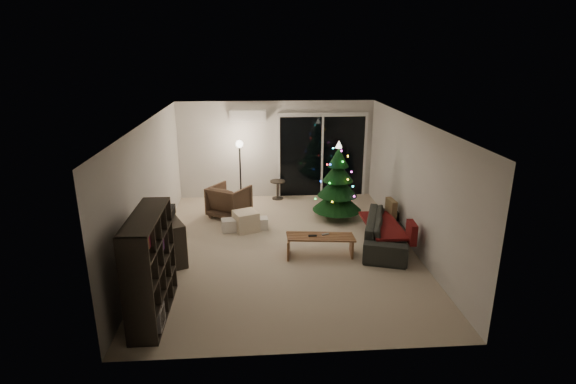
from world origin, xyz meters
name	(u,v)px	position (x,y,z in m)	size (l,w,h in m)	color
room	(300,177)	(0.46, 1.49, 1.02)	(6.50, 7.51, 2.60)	beige
bookshelf	(137,267)	(-2.25, -2.20, 0.78)	(0.40, 1.57, 1.57)	black
media_cabinet	(164,237)	(-2.25, -0.29, 0.41)	(0.49, 1.30, 0.81)	black
stereo	(162,213)	(-2.25, -0.29, 0.90)	(0.41, 0.49, 0.17)	black
armchair	(229,201)	(-1.16, 1.81, 0.37)	(0.80, 0.82, 0.75)	brown
ottoman	(246,221)	(-0.76, 0.93, 0.21)	(0.47, 0.47, 0.42)	beige
cardboard_box_a	(230,225)	(-1.10, 0.91, 0.13)	(0.37, 0.28, 0.27)	beige
cardboard_box_b	(260,223)	(-0.47, 1.00, 0.12)	(0.35, 0.27, 0.25)	beige
side_table	(278,190)	(0.02, 3.00, 0.24)	(0.39, 0.39, 0.49)	black
floor_lamp	(240,175)	(-0.91, 2.56, 0.79)	(0.25, 0.25, 1.58)	black
sofa	(387,231)	(2.05, -0.05, 0.30)	(2.04, 0.80, 0.60)	#373A35
sofa_throw	(383,225)	(1.95, -0.05, 0.43)	(0.64, 1.47, 0.05)	maroon
cushion_a	(391,208)	(2.30, 0.60, 0.54)	(0.12, 0.39, 0.39)	olive
cushion_b	(412,233)	(2.30, -0.70, 0.54)	(0.12, 0.39, 0.39)	maroon
coffee_table	(320,246)	(0.66, -0.41, 0.20)	(1.26, 0.44, 0.40)	brown
remote_a	(313,236)	(0.51, -0.41, 0.41)	(0.16, 0.05, 0.02)	black
remote_b	(325,234)	(0.76, -0.36, 0.41)	(0.15, 0.04, 0.02)	slate
christmas_tree	(338,181)	(1.31, 1.52, 0.90)	(1.12, 1.12, 1.81)	black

